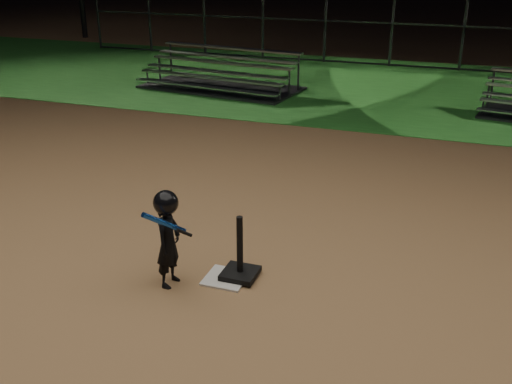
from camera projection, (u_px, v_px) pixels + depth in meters
name	position (u px, v px, depth m)	size (l,w,h in m)	color
ground	(226.00, 279.00, 6.62)	(80.00, 80.00, 0.00)	#946B43
grass_strip	(373.00, 87.00, 15.31)	(60.00, 8.00, 0.01)	#1F5F1E
home_plate	(226.00, 278.00, 6.61)	(0.45, 0.45, 0.02)	beige
batting_tee	(240.00, 265.00, 6.59)	(0.38, 0.38, 0.72)	black
child_batter	(168.00, 236.00, 6.30)	(0.41, 0.56, 1.10)	black
bleacher_left	(220.00, 81.00, 15.08)	(4.15, 2.43, 0.96)	#A5A5A9
backstop_fence	(393.00, 23.00, 17.44)	(20.08, 0.08, 2.50)	#38383D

